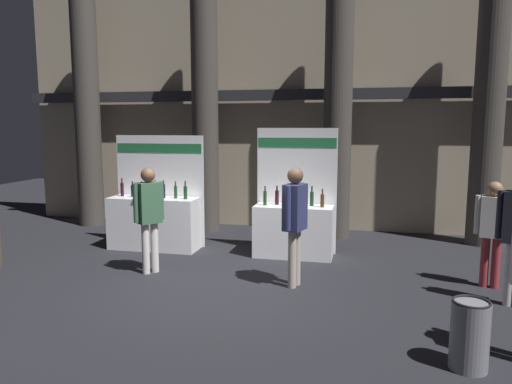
{
  "coord_description": "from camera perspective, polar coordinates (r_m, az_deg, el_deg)",
  "views": [
    {
      "loc": [
        2.11,
        -6.71,
        2.45
      ],
      "look_at": [
        0.34,
        1.01,
        1.34
      ],
      "focal_mm": 33.83,
      "sensor_mm": 36.0,
      "label": 1
    }
  ],
  "objects": [
    {
      "name": "trash_bin",
      "position": [
        5.48,
        23.95,
        -15.18
      ],
      "size": [
        0.38,
        0.38,
        0.72
      ],
      "color": "slate",
      "rests_on": "ground_plane"
    },
    {
      "name": "ground_plane",
      "position": [
        7.45,
        -4.4,
        -11.27
      ],
      "size": [
        25.32,
        25.32,
        0.0
      ],
      "primitive_type": "plane",
      "color": "black"
    },
    {
      "name": "visitor_5",
      "position": [
        8.11,
        -12.54,
        -2.15
      ],
      "size": [
        0.42,
        0.44,
        1.76
      ],
      "rotation": [
        0.0,
        0.0,
        0.89
      ],
      "color": "silver",
      "rests_on": "ground_plane"
    },
    {
      "name": "visitor_4",
      "position": [
        8.04,
        26.19,
        -3.59
      ],
      "size": [
        0.5,
        0.31,
        1.62
      ],
      "rotation": [
        0.0,
        0.0,
        2.9
      ],
      "color": "maroon",
      "rests_on": "ground_plane"
    },
    {
      "name": "exhibitor_booth_1",
      "position": [
        9.07,
        4.51,
        -3.89
      ],
      "size": [
        1.53,
        0.66,
        2.39
      ],
      "color": "white",
      "rests_on": "ground_plane"
    },
    {
      "name": "exhibitor_booth_0",
      "position": [
        9.8,
        -11.87,
        -3.09
      ],
      "size": [
        1.86,
        0.71,
        2.24
      ],
      "color": "white",
      "rests_on": "ground_plane"
    },
    {
      "name": "hall_colonnade",
      "position": [
        11.36,
        2.19,
        9.75
      ],
      "size": [
        12.66,
        1.29,
        5.7
      ],
      "color": "tan",
      "rests_on": "ground_plane"
    },
    {
      "name": "visitor_3",
      "position": [
        7.26,
        4.62,
        -2.75
      ],
      "size": [
        0.35,
        0.53,
        1.82
      ],
      "rotation": [
        0.0,
        0.0,
        4.43
      ],
      "color": "#ADA393",
      "rests_on": "ground_plane"
    }
  ]
}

